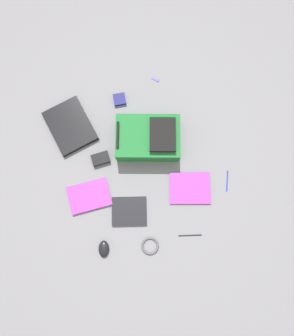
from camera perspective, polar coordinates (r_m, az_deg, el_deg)
ground_plane at (r=1.90m, az=-0.19°, el=1.32°), size 3.87×3.87×0.00m
backpack at (r=1.85m, az=0.35°, el=6.08°), size 0.39×0.48×0.17m
laptop at (r=2.01m, az=-15.25°, el=8.18°), size 0.39×0.33×0.03m
book_comic at (r=1.89m, az=8.65°, el=-4.00°), size 0.28×0.32×0.01m
book_red at (r=1.86m, az=-3.60°, el=-8.65°), size 0.24×0.27×0.02m
book_manual at (r=1.89m, az=-11.54°, el=-5.50°), size 0.20×0.28×0.02m
computer_mouse at (r=1.88m, az=-8.72°, el=-15.82°), size 0.12×0.09×0.04m
cable_coil at (r=1.87m, az=0.63°, el=-15.45°), size 0.11×0.11×0.01m
power_brick at (r=1.91m, az=-9.33°, el=1.87°), size 0.08×0.12×0.03m
pen_black at (r=1.89m, az=8.70°, el=-13.30°), size 0.05×0.15×0.01m
pen_blue at (r=1.95m, az=15.90°, el=-2.53°), size 0.13×0.06×0.01m
earbud_pouch at (r=2.02m, az=-5.55°, el=13.60°), size 0.09×0.09×0.03m
usb_stick at (r=2.08m, az=1.67°, el=17.52°), size 0.05×0.05×0.01m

